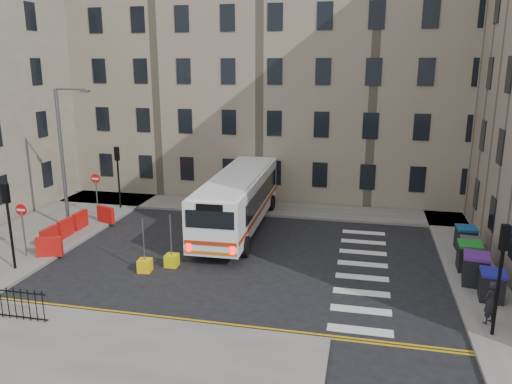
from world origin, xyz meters
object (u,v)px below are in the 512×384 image
at_px(streetlamp, 62,157).
at_px(bollard_yellow, 145,265).
at_px(wheelie_bin_e, 466,238).
at_px(bus, 238,198).
at_px(wheelie_bin_a, 492,285).
at_px(wheelie_bin_d, 470,252).
at_px(pedestrian, 490,303).
at_px(wheelie_bin_c, 469,256).
at_px(wheelie_bin_b, 476,269).
at_px(bollard_chevron, 172,260).

bearing_deg(streetlamp, bollard_yellow, -33.95).
bearing_deg(wheelie_bin_e, bus, 172.48).
bearing_deg(wheelie_bin_e, wheelie_bin_a, -92.05).
distance_m(wheelie_bin_d, pedestrian, 5.76).
xyz_separation_m(bus, wheelie_bin_c, (12.08, -3.87, -1.05)).
distance_m(wheelie_bin_a, wheelie_bin_c, 3.02).
distance_m(wheelie_bin_c, bollard_yellow, 15.16).
relative_size(wheelie_bin_e, bollard_yellow, 2.05).
bearing_deg(wheelie_bin_c, wheelie_bin_b, -87.79).
distance_m(wheelie_bin_a, wheelie_bin_e, 5.74).
height_order(wheelie_bin_c, wheelie_bin_e, wheelie_bin_c).
height_order(wheelie_bin_d, wheelie_bin_e, wheelie_bin_d).
height_order(wheelie_bin_a, wheelie_bin_e, wheelie_bin_e).
bearing_deg(wheelie_bin_c, wheelie_bin_d, 77.35).
relative_size(streetlamp, bollard_chevron, 13.57).
xyz_separation_m(bus, bollard_chevron, (-1.74, -6.15, -1.57)).
xyz_separation_m(wheelie_bin_d, bollard_chevron, (-13.99, -2.91, -0.51)).
distance_m(bus, wheelie_bin_d, 12.72).
bearing_deg(bollard_yellow, wheelie_bin_a, 0.56).
bearing_deg(pedestrian, wheelie_bin_d, -138.17).
height_order(wheelie_bin_b, bollard_yellow, wheelie_bin_b).
height_order(wheelie_bin_a, wheelie_bin_c, wheelie_bin_c).
xyz_separation_m(streetlamp, bollard_yellow, (7.00, -4.71, -4.04)).
bearing_deg(bollard_chevron, bus, 74.21).
bearing_deg(bollard_chevron, wheelie_bin_e, 19.54).
bearing_deg(streetlamp, pedestrian, -17.17).
xyz_separation_m(wheelie_bin_c, bollard_yellow, (-14.82, -3.15, -0.51)).
bearing_deg(wheelie_bin_c, bollard_chevron, -167.78).
height_order(wheelie_bin_a, wheelie_bin_b, wheelie_bin_b).
bearing_deg(wheelie_bin_b, wheelie_bin_a, -66.94).
xyz_separation_m(wheelie_bin_a, bollard_chevron, (-14.16, 0.72, -0.46)).
relative_size(wheelie_bin_c, bollard_yellow, 2.20).
distance_m(wheelie_bin_b, bollard_chevron, 13.83).
bearing_deg(wheelie_bin_e, pedestrian, -96.08).
distance_m(wheelie_bin_b, wheelie_bin_d, 2.20).
distance_m(streetlamp, wheelie_bin_d, 22.29).
distance_m(streetlamp, wheelie_bin_a, 22.91).
relative_size(wheelie_bin_e, bollard_chevron, 2.05).
height_order(bus, wheelie_bin_c, bus).
bearing_deg(wheelie_bin_d, bus, 171.79).
bearing_deg(wheelie_bin_d, wheelie_bin_b, -88.39).
height_order(wheelie_bin_e, bollard_chevron, wheelie_bin_e).
relative_size(wheelie_bin_a, wheelie_bin_b, 0.88).
bearing_deg(streetlamp, wheelie_bin_a, -11.64).
distance_m(wheelie_bin_e, bollard_yellow, 16.24).
bearing_deg(bus, wheelie_bin_e, -6.70).
bearing_deg(wheelie_bin_a, wheelie_bin_c, 102.89).
distance_m(streetlamp, wheelie_bin_e, 22.45).
xyz_separation_m(streetlamp, wheelie_bin_e, (22.14, 1.17, -3.57)).
height_order(wheelie_bin_c, wheelie_bin_d, wheelie_bin_c).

